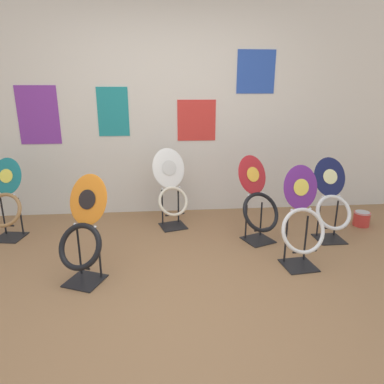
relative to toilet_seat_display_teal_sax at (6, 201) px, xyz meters
The scene contains 9 objects.
ground_plane 2.24m from the toilet_seat_display_teal_sax, 38.27° to the right, with size 14.00×14.00×0.00m, color #8E6642.
wall_back 2.07m from the toilet_seat_display_teal_sax, 22.22° to the left, with size 8.00×0.07×2.60m.
toilet_seat_display_teal_sax is the anchor object (origin of this frame).
toilet_seat_display_navy_moon 3.42m from the toilet_seat_display_teal_sax, ahead, with size 0.38×0.37×0.85m.
toilet_seat_display_white_plain 1.75m from the toilet_seat_display_teal_sax, ahead, with size 0.44×0.44×0.89m.
toilet_seat_display_purple_note 2.99m from the toilet_seat_display_teal_sax, 17.21° to the right, with size 0.42×0.32×0.91m.
toilet_seat_display_orange_sun 1.38m from the toilet_seat_display_teal_sax, 43.74° to the right, with size 0.48×0.49×0.88m.
toilet_seat_display_crimson_swirl 2.64m from the toilet_seat_display_teal_sax, ahead, with size 0.50×0.51×0.88m.
paint_can 3.97m from the toilet_seat_display_teal_sax, ahead, with size 0.18×0.18×0.17m.
Camera 1 is at (-0.09, -2.21, 1.54)m, focal length 32.00 mm.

